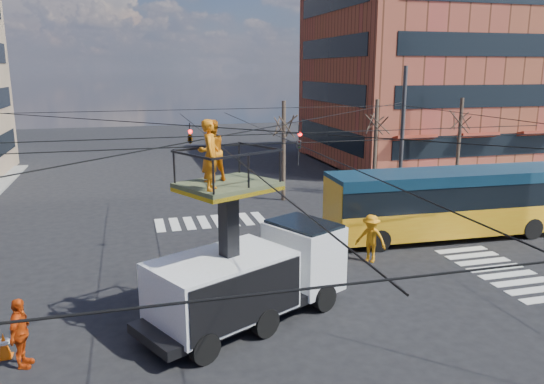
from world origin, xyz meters
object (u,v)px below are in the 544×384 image
Objects in this scene: traffic_cone at (4,345)px; flagger at (371,238)px; worker_ground at (20,333)px; utility_truck at (249,257)px; city_bus at (452,202)px.

flagger is at bearing 17.92° from traffic_cone.
worker_ground is (0.58, -0.64, 0.61)m from traffic_cone.
utility_truck is 7.15m from flagger.
city_bus is at bearing 0.79° from utility_truck.
utility_truck is 3.63× the size of flagger.
utility_truck is at bearing -70.52° from worker_ground.
city_bus reaches higher than worker_ground.
city_bus is 6.18× the size of worker_ground.
utility_truck is 6.69m from worker_ground.
flagger reaches higher than traffic_cone.
worker_ground reaches higher than traffic_cone.
flagger is at bearing -58.93° from worker_ground.
utility_truck is 3.74× the size of worker_ground.
flagger is (5.98, 3.76, -1.09)m from utility_truck.
city_bus is 5.59m from flagger.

